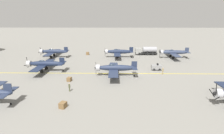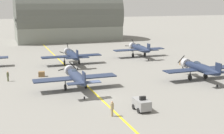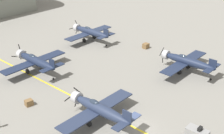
{
  "view_description": "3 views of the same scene",
  "coord_description": "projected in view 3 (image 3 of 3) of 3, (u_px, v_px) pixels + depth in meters",
  "views": [
    {
      "loc": [
        -41.48,
        4.81,
        13.5
      ],
      "look_at": [
        -1.34,
        5.5,
        2.04
      ],
      "focal_mm": 28.0,
      "sensor_mm": 36.0,
      "label": 1
    },
    {
      "loc": [
        -11.92,
        -37.64,
        12.56
      ],
      "look_at": [
        4.29,
        7.12,
        2.46
      ],
      "focal_mm": 50.0,
      "sensor_mm": 36.0,
      "label": 2
    },
    {
      "loc": [
        -25.7,
        -18.25,
        23.65
      ],
      "look_at": [
        6.54,
        10.12,
        3.04
      ],
      "focal_mm": 50.0,
      "sensor_mm": 36.0,
      "label": 3
    }
  ],
  "objects": [
    {
      "name": "airplane_mid_center",
      "position": [
        99.0,
        109.0,
        39.09
      ],
      "size": [
        12.0,
        9.98,
        3.65
      ],
      "rotation": [
        0.0,
        0.0,
        0.22
      ],
      "color": "#26314A",
      "rests_on": "ground"
    },
    {
      "name": "taxiway_stripe",
      "position": [
        138.0,
        130.0,
        38.5
      ],
      "size": [
        0.3,
        160.0,
        0.01
      ],
      "primitive_type": "cube",
      "color": "yellow",
      "rests_on": "ground"
    },
    {
      "name": "supply_crate_by_tanker",
      "position": [
        146.0,
        46.0,
        62.35
      ],
      "size": [
        1.2,
        1.0,
        1.0
      ],
      "primitive_type": "cube",
      "rotation": [
        0.0,
        0.0,
        0.0
      ],
      "color": "brown",
      "rests_on": "ground"
    },
    {
      "name": "supply_crate_outboard",
      "position": [
        29.0,
        103.0,
        43.31
      ],
      "size": [
        1.16,
        1.02,
        0.86
      ],
      "primitive_type": "cube",
      "rotation": [
        0.0,
        0.0,
        -0.17
      ],
      "color": "brown",
      "rests_on": "ground"
    },
    {
      "name": "airplane_mid_right",
      "position": [
        186.0,
        61.0,
        52.07
      ],
      "size": [
        12.0,
        9.98,
        3.65
      ],
      "rotation": [
        0.0,
        0.0,
        0.24
      ],
      "color": "#1E2842",
      "rests_on": "ground"
    },
    {
      "name": "ground_plane",
      "position": [
        138.0,
        130.0,
        38.5
      ],
      "size": [
        400.0,
        400.0,
        0.0
      ],
      "primitive_type": "plane",
      "color": "gray"
    },
    {
      "name": "airplane_far_right",
      "position": [
        90.0,
        32.0,
        65.42
      ],
      "size": [
        12.0,
        9.98,
        3.65
      ],
      "rotation": [
        0.0,
        0.0,
        0.08
      ],
      "color": "#222D46",
      "rests_on": "ground"
    },
    {
      "name": "tow_tractor",
      "position": [
        197.0,
        133.0,
        36.58
      ],
      "size": [
        1.57,
        2.6,
        1.79
      ],
      "color": "gray",
      "rests_on": "ground"
    },
    {
      "name": "airplane_far_center",
      "position": [
        35.0,
        61.0,
        52.21
      ],
      "size": [
        12.0,
        9.98,
        3.79
      ],
      "rotation": [
        0.0,
        0.0,
        0.21
      ],
      "color": "#1D2740",
      "rests_on": "ground"
    }
  ]
}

